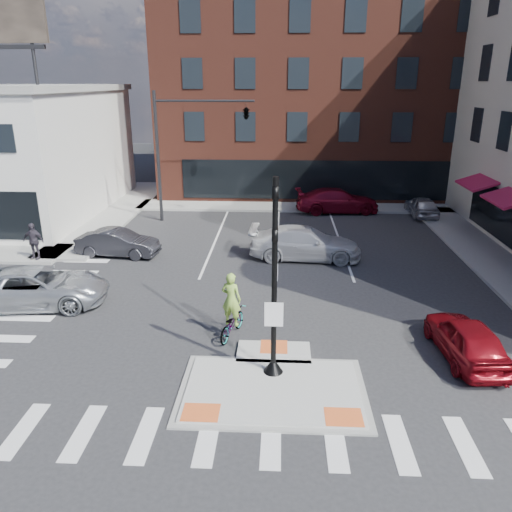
# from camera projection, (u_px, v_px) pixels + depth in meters

# --- Properties ---
(ground) EXTENTS (120.00, 120.00, 0.00)m
(ground) POSITION_uv_depth(u_px,v_px,m) (273.00, 382.00, 14.89)
(ground) COLOR #28282B
(ground) RESTS_ON ground
(refuge_island) EXTENTS (5.40, 4.65, 0.13)m
(refuge_island) POSITION_uv_depth(u_px,v_px,m) (273.00, 386.00, 14.63)
(refuge_island) COLOR gray
(refuge_island) RESTS_ON ground
(sidewalk_nw) EXTENTS (23.50, 20.50, 0.15)m
(sidewalk_nw) POSITION_uv_depth(u_px,v_px,m) (0.00, 229.00, 30.07)
(sidewalk_nw) COLOR gray
(sidewalk_nw) RESTS_ON ground
(sidewalk_e) EXTENTS (3.00, 24.00, 0.15)m
(sidewalk_e) POSITION_uv_depth(u_px,v_px,m) (503.00, 268.00, 23.77)
(sidewalk_e) COLOR gray
(sidewalk_e) RESTS_ON ground
(sidewalk_n) EXTENTS (26.00, 3.00, 0.15)m
(sidewalk_n) POSITION_uv_depth(u_px,v_px,m) (321.00, 207.00, 35.45)
(sidewalk_n) COLOR gray
(sidewalk_n) RESTS_ON ground
(building_n) EXTENTS (24.40, 18.40, 15.50)m
(building_n) POSITION_uv_depth(u_px,v_px,m) (316.00, 90.00, 42.31)
(building_n) COLOR #57261B
(building_n) RESTS_ON ground
(building_far_left) EXTENTS (10.00, 12.00, 10.00)m
(building_far_left) POSITION_uv_depth(u_px,v_px,m) (249.00, 111.00, 62.43)
(building_far_left) COLOR slate
(building_far_left) RESTS_ON ground
(building_far_right) EXTENTS (12.00, 12.00, 12.00)m
(building_far_right) POSITION_uv_depth(u_px,v_px,m) (352.00, 102.00, 63.37)
(building_far_right) COLOR brown
(building_far_right) RESTS_ON ground
(signal_pole) EXTENTS (0.60, 0.60, 5.98)m
(signal_pole) POSITION_uv_depth(u_px,v_px,m) (274.00, 305.00, 14.48)
(signal_pole) COLOR black
(signal_pole) RESTS_ON refuge_island
(mast_arm_signal) EXTENTS (6.10, 2.24, 8.00)m
(mast_arm_signal) POSITION_uv_depth(u_px,v_px,m) (222.00, 122.00, 29.96)
(mast_arm_signal) COLOR black
(mast_arm_signal) RESTS_ON ground
(silver_suv) EXTENTS (5.84, 3.26, 1.54)m
(silver_suv) POSITION_uv_depth(u_px,v_px,m) (36.00, 287.00, 19.80)
(silver_suv) COLOR silver
(silver_suv) RESTS_ON ground
(red_sedan) EXTENTS (1.91, 4.13, 1.37)m
(red_sedan) POSITION_uv_depth(u_px,v_px,m) (466.00, 339.00, 16.00)
(red_sedan) COLOR maroon
(red_sedan) RESTS_ON ground
(white_pickup) EXTENTS (5.67, 2.55, 1.61)m
(white_pickup) POSITION_uv_depth(u_px,v_px,m) (305.00, 243.00, 25.06)
(white_pickup) COLOR silver
(white_pickup) RESTS_ON ground
(bg_car_dark) EXTENTS (4.30, 1.92, 1.37)m
(bg_car_dark) POSITION_uv_depth(u_px,v_px,m) (118.00, 243.00, 25.51)
(bg_car_dark) COLOR #27272C
(bg_car_dark) RESTS_ON ground
(bg_car_silver) EXTENTS (1.62, 3.93, 1.33)m
(bg_car_silver) POSITION_uv_depth(u_px,v_px,m) (422.00, 206.00, 33.07)
(bg_car_silver) COLOR silver
(bg_car_silver) RESTS_ON ground
(bg_car_red) EXTENTS (5.78, 2.80, 1.62)m
(bg_car_red) POSITION_uv_depth(u_px,v_px,m) (337.00, 201.00, 34.00)
(bg_car_red) COLOR maroon
(bg_car_red) RESTS_ON ground
(cyclist) EXTENTS (1.21, 2.03, 2.38)m
(cyclist) POSITION_uv_depth(u_px,v_px,m) (232.00, 315.00, 17.33)
(cyclist) COLOR #3F3F44
(cyclist) RESTS_ON ground
(pedestrian_b) EXTENTS (1.11, 0.56, 1.83)m
(pedestrian_b) POSITION_uv_depth(u_px,v_px,m) (33.00, 241.00, 24.53)
(pedestrian_b) COLOR #352F3A
(pedestrian_b) RESTS_ON sidewalk_nw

